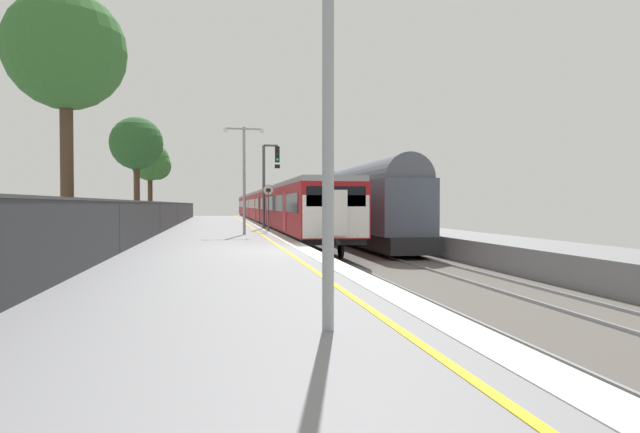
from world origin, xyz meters
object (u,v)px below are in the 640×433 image
Objects in this scene: speed_limit_sign at (268,202)px; background_tree_centre at (68,55)px; platform_lamp_near at (328,82)px; background_tree_left at (137,146)px; commuter_train_at_platform at (266,207)px; signal_gantry at (268,176)px; platform_lamp_mid at (244,171)px; freight_train_adjacent_track at (306,203)px; background_tree_right at (152,163)px.

background_tree_centre is (-7.76, -9.83, 5.00)m from speed_limit_sign.
background_tree_left reaches higher than platform_lamp_near.
platform_lamp_near is at bearing -93.52° from speed_limit_sign.
commuter_train_at_platform is 12.23× the size of signal_gantry.
platform_lamp_mid is 10.13m from background_tree_centre.
freight_train_adjacent_track is at bearing 74.24° from platform_lamp_mid.
freight_train_adjacent_track is at bearing 81.11° from platform_lamp_near.
platform_lamp_near is (-1.81, -27.70, -0.33)m from signal_gantry.
platform_lamp_near is at bearing -93.74° from signal_gantry.
commuter_train_at_platform is 24.86× the size of speed_limit_sign.
freight_train_adjacent_track is 8.85× the size of background_tree_left.
speed_limit_sign is 0.43× the size of background_tree_right.
background_tree_left is (-7.62, 5.04, 3.45)m from speed_limit_sign.
background_tree_centre is (-0.14, -14.87, 1.55)m from background_tree_left.
platform_lamp_mid is 10.10m from background_tree_left.
background_tree_centre is at bearing -106.40° from commuter_train_at_platform.
background_tree_right is at bearing 113.18° from platform_lamp_mid.
signal_gantry is at bearing -106.14° from freight_train_adjacent_track.
signal_gantry is 2.03× the size of speed_limit_sign.
speed_limit_sign is at bearing 51.70° from background_tree_centre.
platform_lamp_near is at bearing -94.06° from commuter_train_at_platform.
signal_gantry is at bearing 75.28° from platform_lamp_mid.
commuter_train_at_platform is at bearing 85.94° from platform_lamp_near.
platform_lamp_near is (-3.29, -46.35, 1.68)m from commuter_train_at_platform.
platform_lamp_near is at bearing -65.25° from background_tree_centre.
signal_gantry is 4.49m from speed_limit_sign.
platform_lamp_near is at bearing -80.20° from background_tree_right.
background_tree_right reaches higher than signal_gantry.
background_tree_right reaches higher than platform_lamp_near.
freight_train_adjacent_track is at bearing 75.81° from speed_limit_sign.
commuter_train_at_platform is 1.06× the size of freight_train_adjacent_track.
background_tree_left is (-6.17, 7.75, 1.93)m from platform_lamp_mid.
background_tree_right reaches higher than speed_limit_sign.
speed_limit_sign is at bearing -33.46° from background_tree_left.
signal_gantry is 0.87× the size of background_tree_right.
freight_train_adjacent_track is 18.02m from background_tree_right.
background_tree_right is at bearing 123.35° from speed_limit_sign.
platform_lamp_near is 0.81× the size of background_tree_right.
signal_gantry reaches higher than commuter_train_at_platform.
commuter_train_at_platform is at bearing -175.48° from freight_train_adjacent_track.
background_tree_centre reaches higher than background_tree_left.
platform_lamp_mid is at bearing -105.76° from freight_train_adjacent_track.
freight_train_adjacent_track is 22.82m from background_tree_left.
freight_train_adjacent_track is 23.86m from speed_limit_sign.
platform_lamp_mid is 15.36m from background_tree_right.
speed_limit_sign is 13.49m from background_tree_centre.
background_tree_right is at bearing 99.80° from platform_lamp_near.
signal_gantry is 0.77× the size of background_tree_left.
background_tree_right is (-7.83, 7.18, 1.25)m from signal_gantry.
signal_gantry is (-5.49, -18.97, 1.63)m from freight_train_adjacent_track.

